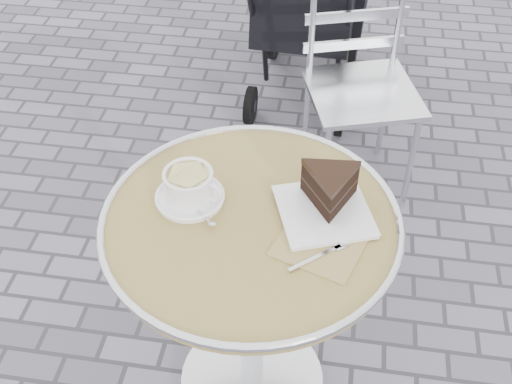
# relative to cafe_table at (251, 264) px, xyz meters

# --- Properties ---
(ground) EXTENTS (80.00, 80.00, 0.00)m
(ground) POSITION_rel_cafe_table_xyz_m (0.00, 0.00, -0.57)
(ground) COLOR slate
(ground) RESTS_ON ground
(cafe_table) EXTENTS (0.72, 0.72, 0.74)m
(cafe_table) POSITION_rel_cafe_table_xyz_m (0.00, 0.00, 0.00)
(cafe_table) COLOR silver
(cafe_table) RESTS_ON ground
(cappuccino_set) EXTENTS (0.17, 0.18, 0.08)m
(cappuccino_set) POSITION_rel_cafe_table_xyz_m (-0.15, 0.04, 0.20)
(cappuccino_set) COLOR white
(cappuccino_set) RESTS_ON cafe_table
(cake_plate_set) EXTENTS (0.26, 0.35, 0.11)m
(cake_plate_set) POSITION_rel_cafe_table_xyz_m (0.17, 0.06, 0.22)
(cake_plate_set) COLOR tan
(cake_plate_set) RESTS_ON cafe_table
(bistro_chair) EXTENTS (0.49, 0.49, 0.87)m
(bistro_chair) POSITION_rel_cafe_table_xyz_m (0.23, 1.07, -0.03)
(bistro_chair) COLOR silver
(bistro_chair) RESTS_ON ground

